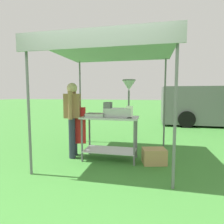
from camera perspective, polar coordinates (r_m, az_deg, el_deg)
ground_plane at (r=8.88m, az=6.71°, el=-3.38°), size 70.00×70.00×0.00m
stall_canopy at (r=3.99m, az=-0.32°, el=17.92°), size 2.53×2.48×2.32m
donut_cart at (r=3.88m, az=-0.63°, el=-5.41°), size 1.16×0.57×0.91m
donut_tray at (r=3.81m, az=-4.96°, el=-1.13°), size 0.40×0.29×0.07m
donut_fryer at (r=3.76m, az=2.57°, el=2.48°), size 0.63×0.28×0.75m
menu_sign at (r=3.63m, az=5.42°, el=-0.24°), size 0.13×0.05×0.24m
vendor at (r=4.11m, az=-11.90°, el=-1.14°), size 0.47×0.54×1.61m
supply_crate at (r=3.86m, az=12.81°, el=-13.08°), size 0.51×0.41×0.30m
van_grey at (r=9.41m, az=30.20°, el=1.78°), size 4.94×2.12×1.69m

